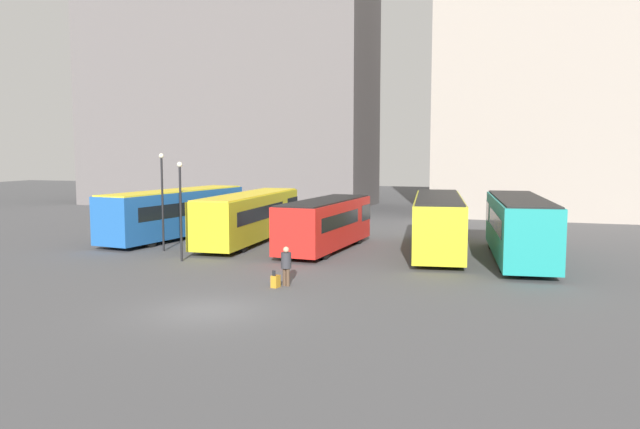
# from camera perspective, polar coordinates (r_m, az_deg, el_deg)

# --- Properties ---
(ground_plane) EXTENTS (160.00, 160.00, 0.00)m
(ground_plane) POSITION_cam_1_polar(r_m,az_deg,el_deg) (22.94, -10.30, -8.69)
(ground_plane) COLOR #4C4C4F
(building_block_left) EXTENTS (30.28, 11.76, 40.17)m
(building_block_left) POSITION_cam_1_polar(r_m,az_deg,el_deg) (69.28, -8.44, 17.75)
(building_block_left) COLOR #5B5656
(building_block_left) RESTS_ON ground_plane
(building_block_right) EXTENTS (27.98, 16.10, 27.67)m
(building_block_right) POSITION_cam_1_polar(r_m,az_deg,el_deg) (62.18, 24.39, 12.84)
(building_block_right) COLOR gray
(building_block_right) RESTS_ON ground_plane
(bus_0) EXTENTS (4.30, 12.44, 3.17)m
(bus_0) POSITION_cam_1_polar(r_m,az_deg,el_deg) (41.96, -13.00, 0.24)
(bus_0) COLOR #1E56A3
(bus_0) RESTS_ON ground_plane
(bus_1) EXTENTS (3.04, 12.43, 3.06)m
(bus_1) POSITION_cam_1_polar(r_m,az_deg,el_deg) (39.33, -6.43, -0.09)
(bus_1) COLOR gold
(bus_1) RESTS_ON ground_plane
(bus_2) EXTENTS (3.20, 9.74, 2.92)m
(bus_2) POSITION_cam_1_polar(r_m,az_deg,el_deg) (36.01, 0.52, -0.75)
(bus_2) COLOR red
(bus_2) RESTS_ON ground_plane
(bus_3) EXTENTS (4.11, 12.58, 3.18)m
(bus_3) POSITION_cam_1_polar(r_m,az_deg,el_deg) (35.99, 10.75, -0.61)
(bus_3) COLOR gold
(bus_3) RESTS_ON ground_plane
(bus_4) EXTENTS (3.79, 11.83, 3.31)m
(bus_4) POSITION_cam_1_polar(r_m,az_deg,el_deg) (34.24, 17.72, -1.00)
(bus_4) COLOR #19847F
(bus_4) RESTS_ON ground_plane
(traveler) EXTENTS (0.51, 0.51, 1.69)m
(traveler) POSITION_cam_1_polar(r_m,az_deg,el_deg) (26.48, -3.12, -4.42)
(traveler) COLOR #4C3828
(traveler) RESTS_ON ground_plane
(suitcase) EXTENTS (0.34, 0.41, 0.75)m
(suitcase) POSITION_cam_1_polar(r_m,az_deg,el_deg) (26.37, -4.09, -6.11)
(suitcase) COLOR #B27A1E
(suitcase) RESTS_ON ground_plane
(lamp_post_0) EXTENTS (0.28, 0.28, 5.16)m
(lamp_post_0) POSITION_cam_1_polar(r_m,az_deg,el_deg) (32.90, -12.64, 1.09)
(lamp_post_0) COLOR black
(lamp_post_0) RESTS_ON ground_plane
(lamp_post_1) EXTENTS (0.28, 0.28, 5.58)m
(lamp_post_1) POSITION_cam_1_polar(r_m,az_deg,el_deg) (36.52, -14.22, 1.85)
(lamp_post_1) COLOR black
(lamp_post_1) RESTS_ON ground_plane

